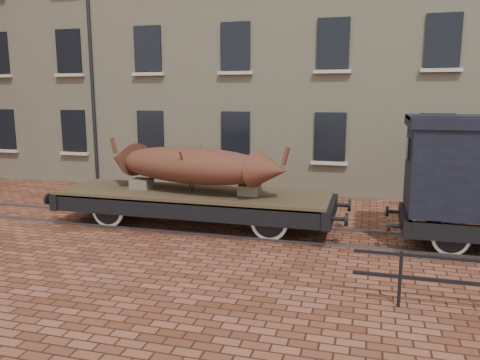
# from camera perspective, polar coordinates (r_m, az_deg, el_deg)

# --- Properties ---
(ground) EXTENTS (90.00, 90.00, 0.00)m
(ground) POSITION_cam_1_polar(r_m,az_deg,el_deg) (12.68, 4.13, -6.41)
(ground) COLOR #54291A
(warehouse_cream) EXTENTS (40.00, 10.19, 14.00)m
(warehouse_cream) POSITION_cam_1_polar(r_m,az_deg,el_deg) (22.17, 17.97, 18.52)
(warehouse_cream) COLOR #BDB38D
(warehouse_cream) RESTS_ON ground
(rail_track) EXTENTS (30.00, 1.52, 0.06)m
(rail_track) POSITION_cam_1_polar(r_m,az_deg,el_deg) (12.68, 4.13, -6.28)
(rail_track) COLOR #59595E
(rail_track) RESTS_ON ground
(flatcar_wagon) EXTENTS (8.48, 2.30, 1.28)m
(flatcar_wagon) POSITION_cam_1_polar(r_m,az_deg,el_deg) (13.11, -5.62, -2.29)
(flatcar_wagon) COLOR #4B4026
(flatcar_wagon) RESTS_ON ground
(iron_boat) EXTENTS (5.70, 2.51, 1.41)m
(iron_boat) POSITION_cam_1_polar(r_m,az_deg,el_deg) (12.95, -5.91, 1.82)
(iron_boat) COLOR maroon
(iron_boat) RESTS_ON flatcar_wagon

